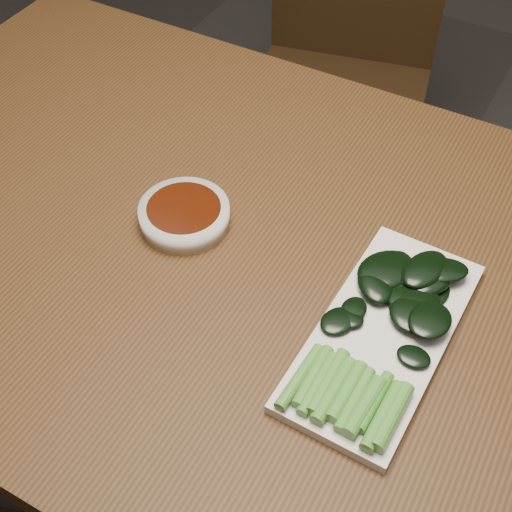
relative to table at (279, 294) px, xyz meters
The scene contains 6 objects.
ground 0.68m from the table, ahead, with size 6.00×6.00×0.00m, color #292727.
table is the anchor object (origin of this frame).
chair_far 0.87m from the table, 107.30° to the left, with size 0.48×0.48×0.89m.
sauce_bowl 0.17m from the table, behind, with size 0.12×0.12×0.03m.
serving_plate 0.18m from the table, 17.86° to the right, with size 0.15×0.31×0.01m.
gai_lan 0.19m from the table, 15.42° to the right, with size 0.15×0.29×0.02m.
Camera 1 is at (0.26, -0.54, 1.43)m, focal length 50.00 mm.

